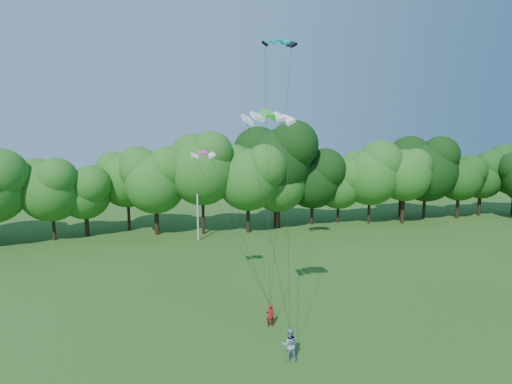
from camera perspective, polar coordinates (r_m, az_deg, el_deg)
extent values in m
cylinder|color=beige|center=(48.27, -8.34, -2.42)|extent=(0.20, 0.20, 7.83)
cube|color=beige|center=(47.73, -8.44, 1.97)|extent=(1.57, 0.12, 0.08)
imported|color=maroon|center=(27.98, 2.02, -17.20)|extent=(0.58, 0.39, 1.57)
imported|color=#8794BC|center=(24.42, 4.83, -20.85)|extent=(1.04, 0.88, 1.90)
cube|color=#05A6A7|center=(35.23, 3.20, 20.90)|extent=(2.89, 1.45, 0.60)
cube|color=#23D21F|center=(23.49, 1.58, 11.13)|extent=(3.05, 1.52, 0.57)
cube|color=#E940A2|center=(30.17, -7.61, 5.62)|extent=(1.81, 0.88, 0.30)
cylinder|color=#322113|center=(54.88, 2.80, -2.50)|extent=(0.51, 0.51, 5.09)
ellipsoid|color=black|center=(54.02, 2.85, 4.50)|extent=(10.17, 10.17, 11.10)
cylinder|color=#312013|center=(66.06, 19.92, -1.61)|extent=(0.47, 0.47, 4.05)
ellipsoid|color=#24671F|center=(65.40, 20.15, 3.00)|extent=(8.09, 8.09, 8.83)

